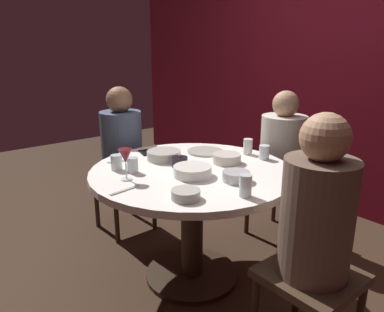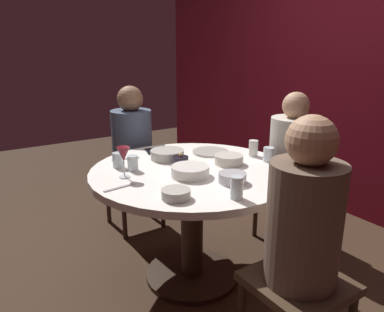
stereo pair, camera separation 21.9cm
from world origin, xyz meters
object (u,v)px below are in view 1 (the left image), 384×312
at_px(cup_by_left_diner, 264,152).
at_px(cup_center_front, 117,162).
at_px(cell_phone, 146,153).
at_px(cup_near_candle, 133,165).
at_px(cup_by_right_diner, 245,186).
at_px(wine_glass, 125,157).
at_px(bowl_serving_large, 236,176).
at_px(bowl_small_white, 193,171).
at_px(dining_table, 192,195).
at_px(bowl_sauce_side, 227,158).
at_px(seated_diner_back, 282,149).
at_px(seated_diner_right, 317,218).
at_px(dinner_plate, 205,151).
at_px(bowl_salad_center, 186,194).
at_px(bowl_rice_portion, 164,155).
at_px(cup_far_edge, 247,146).
at_px(seated_diner_left, 122,144).
at_px(candle_holder, 180,162).

relative_size(cup_by_left_diner, cup_center_front, 1.00).
height_order(cell_phone, cup_near_candle, cup_near_candle).
xyz_separation_m(cup_by_left_diner, cup_by_right_diner, (0.35, -0.56, 0.01)).
height_order(wine_glass, bowl_serving_large, wine_glass).
relative_size(cup_near_candle, cup_by_left_diner, 0.98).
bearing_deg(bowl_small_white, wine_glass, -120.24).
xyz_separation_m(dining_table, bowl_sauce_side, (0.05, 0.24, 0.20)).
bearing_deg(bowl_serving_large, bowl_small_white, -147.68).
height_order(dining_table, cup_near_candle, cup_near_candle).
height_order(seated_diner_back, cup_by_right_diner, seated_diner_back).
xyz_separation_m(seated_diner_right, wine_glass, (-0.93, -0.40, 0.13)).
bearing_deg(dinner_plate, cup_center_front, -94.48).
xyz_separation_m(bowl_salad_center, bowl_rice_portion, (-0.60, 0.29, 0.01)).
relative_size(dining_table, seated_diner_right, 1.02).
height_order(seated_diner_back, cup_far_edge, seated_diner_back).
distance_m(wine_glass, cup_near_candle, 0.15).
relative_size(seated_diner_left, cup_by_right_diner, 10.38).
bearing_deg(dining_table, dinner_plate, 126.26).
height_order(dinner_plate, bowl_sauce_side, bowl_sauce_side).
distance_m(cup_by_right_diner, cup_far_edge, 0.75).
bearing_deg(cup_center_front, cup_by_right_diner, 20.93).
relative_size(candle_holder, bowl_small_white, 0.45).
bearing_deg(cup_by_right_diner, bowl_sauce_side, 145.09).
relative_size(bowl_salad_center, bowl_sauce_side, 0.80).
bearing_deg(wine_glass, cup_near_candle, 132.90).
bearing_deg(bowl_rice_portion, cup_far_edge, 63.31).
distance_m(candle_holder, bowl_small_white, 0.18).
distance_m(cell_phone, bowl_rice_portion, 0.20).
distance_m(seated_diner_back, bowl_small_white, 0.97).
xyz_separation_m(dinner_plate, cup_near_candle, (0.05, -0.61, 0.04)).
relative_size(bowl_serving_large, cup_center_front, 1.65).
bearing_deg(dinner_plate, bowl_serving_large, -24.53).
relative_size(bowl_salad_center, cup_near_candle, 1.58).
relative_size(wine_glass, bowl_rice_portion, 0.80).
height_order(bowl_serving_large, cup_far_edge, cup_far_edge).
height_order(seated_diner_back, bowl_rice_portion, seated_diner_back).
distance_m(dinner_plate, bowl_small_white, 0.50).
distance_m(seated_diner_left, cup_near_candle, 0.76).
bearing_deg(cup_by_right_diner, cup_far_edge, 131.71).
distance_m(dining_table, cup_by_right_diner, 0.55).
xyz_separation_m(cell_phone, cup_by_right_diner, (0.96, -0.03, 0.05)).
distance_m(candle_holder, cup_far_edge, 0.53).
bearing_deg(cup_near_candle, dining_table, 61.66).
xyz_separation_m(candle_holder, cup_by_left_diner, (0.22, 0.52, 0.01)).
height_order(bowl_rice_portion, cup_center_front, cup_center_front).
distance_m(seated_diner_back, cup_by_right_diner, 1.07).
bearing_deg(cup_by_right_diner, cell_phone, 178.01).
bearing_deg(dinner_plate, candle_holder, -66.83).
bearing_deg(cup_far_edge, candle_holder, -97.72).
bearing_deg(cup_near_candle, cell_phone, 137.22).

